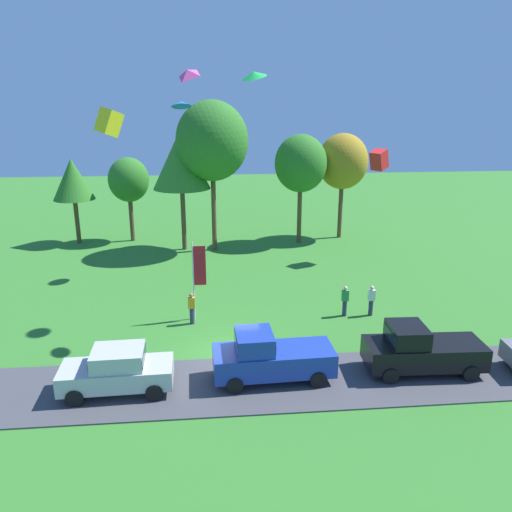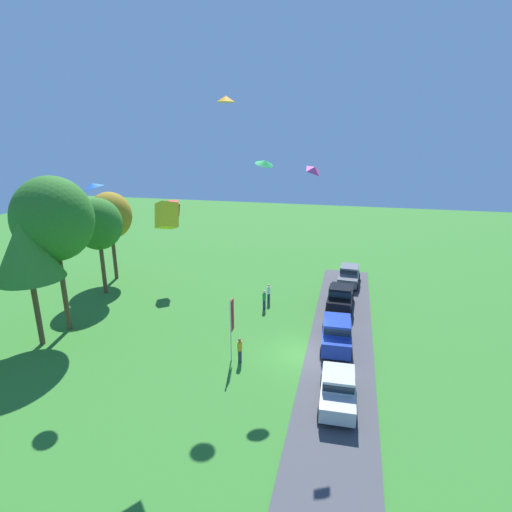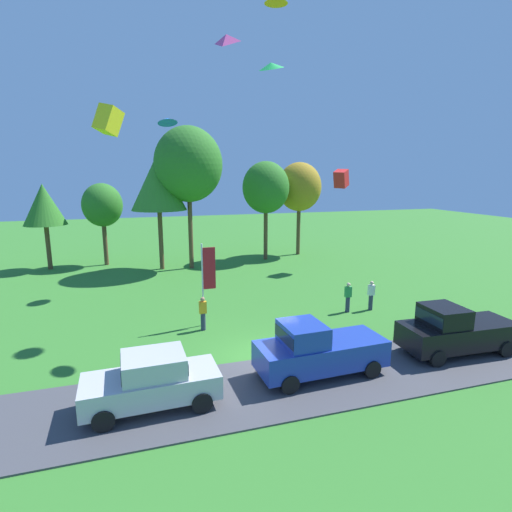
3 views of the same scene
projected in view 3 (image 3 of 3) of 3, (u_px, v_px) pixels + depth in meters
ground_plane at (261, 357)px, 16.98m from camera, size 120.00×120.00×0.00m
pavement_strip at (281, 385)px, 14.69m from camera, size 36.00×4.40×0.06m
car_sedan_by_flagpole at (152, 379)px, 13.09m from camera, size 4.45×2.06×1.84m
car_pickup_mid_row at (317, 349)px, 15.19m from camera, size 5.07×2.19×2.14m
car_pickup_near_entrance at (454, 330)px, 17.07m from camera, size 5.07×2.20×2.14m
person_on_lawn at (371, 295)px, 22.74m from camera, size 0.36×0.24×1.71m
person_watching_sky at (348, 297)px, 22.39m from camera, size 0.36×0.24×1.71m
person_beside_suv at (203, 313)px, 19.78m from camera, size 0.36×0.24×1.71m
tree_center_back at (44, 205)px, 31.75m from camera, size 3.28×3.28×6.92m
tree_left_of_center at (102, 205)px, 33.35m from camera, size 3.28×3.28×6.93m
tree_right_of_center at (158, 183)px, 31.42m from camera, size 4.35×4.35×9.19m
tree_far_left at (188, 165)px, 31.51m from camera, size 5.39×5.39×11.38m
tree_lone_near at (266, 188)px, 35.36m from camera, size 4.16×4.16×8.78m
tree_far_right at (299, 187)px, 37.62m from camera, size 4.15×4.15×8.76m
flag_banner at (207, 274)px, 20.09m from camera, size 0.71×0.08×4.28m
kite_delta_topmost at (271, 66)px, 17.63m from camera, size 1.63×1.63×0.60m
kite_diamond_mid_center at (226, 38)px, 13.66m from camera, size 1.05×1.07×0.59m
kite_box_trailing_tail at (108, 120)px, 19.14m from camera, size 1.58×1.36×1.58m
kite_delta_high_left at (167, 121)px, 25.88m from camera, size 1.50×1.53×0.67m
kite_box_near_flag at (341, 179)px, 31.78m from camera, size 1.56×1.55×1.55m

